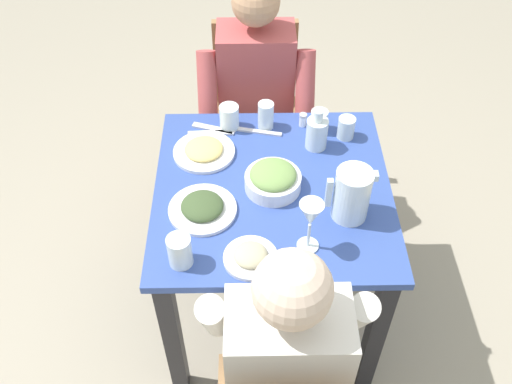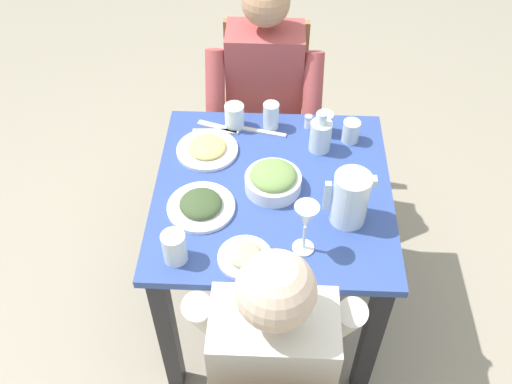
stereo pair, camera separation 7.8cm
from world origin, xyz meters
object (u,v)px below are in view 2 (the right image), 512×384
object	(u,v)px
salad_bowl	(274,179)
water_pitcher	(351,198)
plate_beans	(245,256)
wine_glass	(307,219)
diner_far	(273,348)
dining_table	(273,215)
salt_shaker	(309,122)
water_glass_by_pitcher	(175,247)
plate_fries	(208,148)
water_glass_center	(324,123)
diner_near	(264,108)
water_glass_far_right	(235,116)
chair_near	(265,106)
water_glass_far_left	(351,131)
plate_dolmas	(201,205)
oil_carafe	(321,137)
water_glass_near_left	(271,116)

from	to	relation	value
salad_bowl	water_pitcher	bearing A→B (deg)	151.70
plate_beans	wine_glass	size ratio (longest dim) A/B	0.87
wine_glass	water_pitcher	bearing A→B (deg)	-137.59
diner_far	wine_glass	bearing A→B (deg)	-106.25
dining_table	salt_shaker	distance (m)	0.40
water_glass_by_pitcher	wine_glass	size ratio (longest dim) A/B	0.56
plate_fries	water_glass_center	xyz separation A→B (m)	(-0.43, -0.13, 0.03)
diner_near	water_glass_far_right	bearing A→B (deg)	65.57
chair_near	water_pitcher	bearing A→B (deg)	108.31
dining_table	water_glass_far_left	xyz separation A→B (m)	(-0.29, -0.27, 0.18)
water_glass_far_right	water_glass_by_pitcher	bearing A→B (deg)	77.82
salad_bowl	plate_beans	xyz separation A→B (m)	(0.08, 0.32, -0.03)
water_pitcher	plate_beans	bearing A→B (deg)	29.19
chair_near	plate_dolmas	xyz separation A→B (m)	(0.19, 0.87, 0.25)
diner_far	water_glass_center	size ratio (longest dim) A/B	13.44
dining_table	oil_carafe	world-z (taller)	oil_carafe
water_glass_near_left	water_glass_by_pitcher	world-z (taller)	same
water_glass_center	oil_carafe	distance (m)	0.10
water_glass_far_left	water_pitcher	bearing A→B (deg)	84.55
salad_bowl	wine_glass	size ratio (longest dim) A/B	1.00
water_glass_far_right	water_glass_center	bearing A→B (deg)	176.44
water_glass_far_left	water_glass_by_pitcher	world-z (taller)	water_glass_by_pitcher
diner_far	plate_fries	world-z (taller)	diner_far
diner_near	water_glass_by_pitcher	world-z (taller)	diner_near
water_glass_far_left	wine_glass	bearing A→B (deg)	70.80
water_glass_near_left	water_glass_center	bearing A→B (deg)	173.40
water_glass_by_pitcher	plate_dolmas	bearing A→B (deg)	-104.81
wine_glass	plate_beans	bearing A→B (deg)	15.26
diner_near	water_glass_center	xyz separation A→B (m)	(-0.24, 0.26, 0.13)
diner_far	water_glass_far_right	size ratio (longest dim) A/B	12.07
water_glass_near_left	water_glass_by_pitcher	bearing A→B (deg)	66.68
chair_near	water_glass_by_pitcher	size ratio (longest dim) A/B	8.17
plate_fries	water_glass_near_left	xyz separation A→B (m)	(-0.23, -0.15, 0.04)
chair_near	water_glass_by_pitcher	bearing A→B (deg)	77.23
diner_near	water_glass_by_pitcher	xyz separation A→B (m)	(0.25, 0.88, 0.14)
wine_glass	oil_carafe	world-z (taller)	wine_glass
plate_fries	water_glass_by_pitcher	bearing A→B (deg)	84.55
diner_near	water_glass_near_left	world-z (taller)	diner_near
chair_near	water_pitcher	world-z (taller)	water_pitcher
plate_dolmas	water_glass_by_pitcher	bearing A→B (deg)	75.19
salt_shaker	water_glass_far_right	bearing A→B (deg)	1.37
salt_shaker	chair_near	bearing A→B (deg)	-67.80
diner_near	water_glass_far_left	distance (m)	0.47
diner_far	salad_bowl	bearing A→B (deg)	-88.82
chair_near	oil_carafe	world-z (taller)	oil_carafe
wine_glass	water_glass_by_pitcher	bearing A→B (deg)	7.95
dining_table	water_glass_near_left	size ratio (longest dim) A/B	7.58
diner_near	water_glass_near_left	bearing A→B (deg)	98.11
plate_beans	water_glass_far_left	xyz separation A→B (m)	(-0.37, -0.58, 0.03)
plate_dolmas	salad_bowl	bearing A→B (deg)	-155.34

